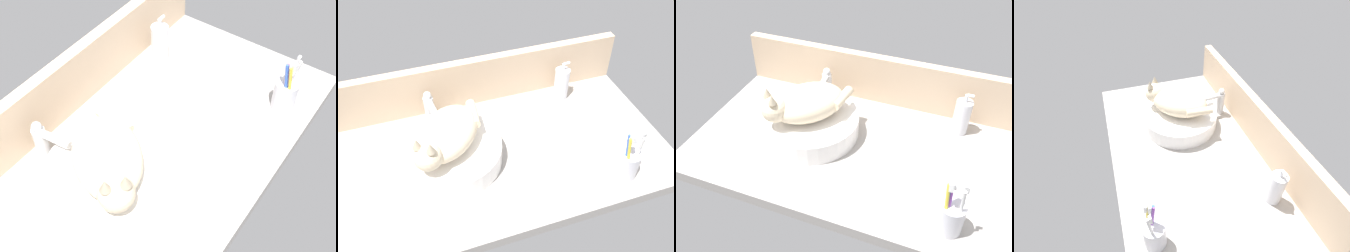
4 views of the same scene
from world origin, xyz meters
TOP-DOWN VIEW (x-y plane):
  - ground_plane at (0.00, 0.00)cm, footprint 111.65×62.74cm
  - backsplash_panel at (0.00, 29.57)cm, footprint 111.65×3.60cm
  - sink_basin at (-17.89, 1.61)cm, footprint 33.96×33.96cm
  - cat at (-18.70, 0.51)cm, footprint 29.08×30.08cm
  - faucet at (-20.42, 21.96)cm, footprint 4.13×11.86cm
  - soap_dispenser at (30.85, 21.06)cm, footprint 5.64×5.64cm
  - toothbrush_cup at (33.83, -22.05)cm, footprint 6.98×6.98cm

SIDE VIEW (x-z plane):
  - ground_plane at x=0.00cm, z-range -4.00..0.00cm
  - sink_basin at x=-17.89cm, z-range 0.00..7.36cm
  - toothbrush_cup at x=33.83cm, z-range -3.90..14.78cm
  - soap_dispenser at x=30.85cm, z-range -1.52..14.50cm
  - faucet at x=-20.42cm, z-range 0.50..14.10cm
  - backsplash_panel at x=0.00cm, z-range 0.00..18.81cm
  - cat at x=-18.70cm, z-range 6.12..20.12cm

